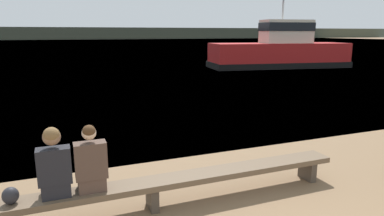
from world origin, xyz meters
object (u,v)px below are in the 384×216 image
(person_left, at_px, (54,165))
(tugboat_red, at_px, (280,52))
(person_right, at_px, (91,163))
(bench_main, at_px, (152,186))
(shopping_bag, at_px, (10,196))

(person_left, bearing_deg, tugboat_red, 47.38)
(person_left, xyz_separation_m, tugboat_red, (16.04, 17.43, 0.24))
(person_left, distance_m, person_right, 0.47)
(bench_main, distance_m, person_right, 0.98)
(bench_main, bearing_deg, tugboat_red, 49.82)
(person_right, distance_m, tugboat_red, 23.37)
(shopping_bag, height_order, tugboat_red, tugboat_red)
(bench_main, xyz_separation_m, person_left, (-1.32, -0.00, 0.52))
(bench_main, relative_size, shopping_bag, 28.24)
(person_left, distance_m, shopping_bag, 0.64)
(bench_main, distance_m, person_left, 1.42)
(tugboat_red, bearing_deg, shopping_bag, 145.08)
(person_left, height_order, shopping_bag, person_left)
(person_right, bearing_deg, shopping_bag, -179.66)
(bench_main, distance_m, shopping_bag, 1.88)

